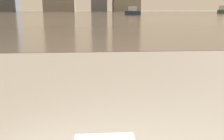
{
  "coord_description": "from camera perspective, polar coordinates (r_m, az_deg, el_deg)",
  "views": [
    {
      "loc": [
        -0.07,
        0.06,
        1.19
      ],
      "look_at": [
        0.11,
        2.53,
        0.58
      ],
      "focal_mm": 40.0,
      "sensor_mm": 36.0,
      "label": 1
    }
  ],
  "objects": [
    {
      "name": "harbor_water",
      "position": [
        61.95,
        -4.31,
        12.7
      ],
      "size": [
        180.0,
        110.0,
        0.01
      ],
      "color": "gray",
      "rests_on": "ground_plane"
    },
    {
      "name": "harbor_boat_2",
      "position": [
        50.05,
        4.71,
        13.1
      ],
      "size": [
        2.56,
        4.63,
        1.65
      ],
      "color": "navy",
      "rests_on": "harbor_water"
    },
    {
      "name": "harbor_boat_3",
      "position": [
        73.21,
        23.77,
        12.33
      ],
      "size": [
        4.26,
        5.57,
        2.01
      ],
      "color": "#335647",
      "rests_on": "harbor_water"
    }
  ]
}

